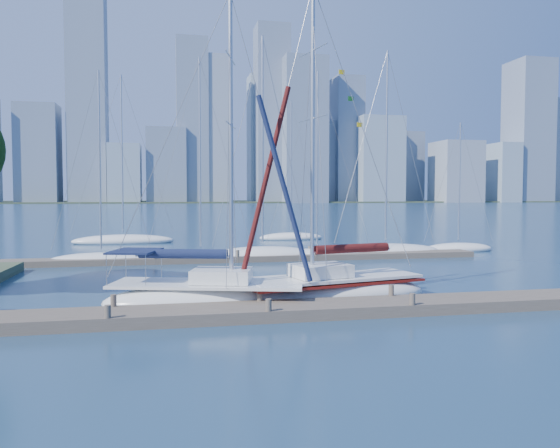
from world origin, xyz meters
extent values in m
plane|color=#17304A|center=(0.00, 0.00, 0.00)|extent=(700.00, 700.00, 0.00)
cube|color=#4F453A|center=(0.00, 0.00, 0.20)|extent=(26.00, 2.00, 0.40)
cube|color=#4F453A|center=(2.00, 16.00, 0.18)|extent=(30.00, 1.80, 0.36)
cube|color=#38472D|center=(0.00, 320.00, 0.00)|extent=(800.00, 100.00, 1.50)
ellipsoid|color=white|center=(-1.74, 2.22, 0.22)|extent=(8.04, 4.43, 1.34)
cube|color=white|center=(-1.74, 2.22, 0.85)|extent=(7.45, 4.09, 0.11)
cube|color=white|center=(-1.22, 2.08, 1.16)|extent=(2.50, 2.14, 0.49)
cylinder|color=silver|center=(-0.88, 1.99, 6.20)|extent=(0.16, 0.16, 10.60)
cylinder|color=silver|center=(-2.63, 2.46, 1.88)|extent=(3.52, 1.04, 0.09)
cylinder|color=#101835|center=(-2.63, 2.46, 1.97)|extent=(3.31, 1.22, 0.36)
cube|color=#101835|center=(-4.40, 2.94, 2.06)|extent=(2.11, 2.48, 0.07)
ellipsoid|color=white|center=(3.25, 2.73, 0.23)|extent=(8.12, 4.20, 1.36)
cube|color=white|center=(3.25, 2.73, 0.86)|extent=(7.52, 3.88, 0.11)
cube|color=white|center=(2.72, 2.61, 1.18)|extent=(2.49, 2.09, 0.50)
cylinder|color=silver|center=(2.37, 2.53, 6.56)|extent=(0.16, 0.16, 11.31)
cylinder|color=silver|center=(4.16, 2.94, 1.90)|extent=(3.60, 0.91, 0.09)
cylinder|color=#3F0D0D|center=(4.16, 2.94, 1.99)|extent=(3.37, 1.11, 0.36)
cube|color=maroon|center=(3.25, 2.73, 0.71)|extent=(7.70, 4.01, 0.09)
ellipsoid|color=white|center=(-7.21, 16.59, 0.18)|extent=(6.59, 3.50, 0.98)
cylinder|color=silver|center=(-7.21, 16.59, 6.27)|extent=(0.11, 0.11, 10.77)
ellipsoid|color=white|center=(-1.16, 16.92, 0.18)|extent=(7.03, 3.17, 0.98)
cylinder|color=silver|center=(-1.16, 16.92, 6.87)|extent=(0.11, 0.11, 11.97)
ellipsoid|color=white|center=(2.80, 16.58, 0.23)|extent=(7.73, 5.18, 1.25)
cylinder|color=silver|center=(2.80, 16.58, 7.70)|extent=(0.14, 0.14, 13.14)
ellipsoid|color=white|center=(6.44, 16.54, 0.17)|extent=(7.18, 4.69, 0.96)
cylinder|color=silver|center=(6.44, 16.54, 6.54)|extent=(0.10, 0.10, 11.33)
ellipsoid|color=white|center=(11.63, 17.45, 0.21)|extent=(8.40, 3.88, 1.18)
cylinder|color=silver|center=(11.63, 17.45, 7.55)|extent=(0.13, 0.13, 12.97)
ellipsoid|color=white|center=(17.92, 18.75, 0.17)|extent=(5.50, 2.12, 0.94)
cylinder|color=silver|center=(17.92, 18.75, 5.18)|extent=(0.10, 0.10, 8.64)
ellipsoid|color=white|center=(-7.02, 30.64, 0.21)|extent=(8.85, 3.59, 1.14)
cylinder|color=silver|center=(-7.02, 30.64, 7.73)|extent=(0.12, 0.12, 13.38)
ellipsoid|color=white|center=(8.12, 31.78, 0.18)|extent=(6.32, 3.29, 0.98)
cylinder|color=silver|center=(8.12, 31.78, 6.89)|extent=(0.11, 0.11, 11.99)
cube|color=slate|center=(-69.73, 287.50, 25.76)|extent=(20.77, 17.63, 51.52)
cube|color=gray|center=(-47.55, 309.43, 17.57)|extent=(15.41, 17.61, 35.13)
cube|color=#8398AA|center=(-25.94, 284.92, 15.70)|extent=(16.69, 19.81, 31.40)
cube|color=slate|center=(-4.22, 286.68, 20.35)|extent=(21.11, 16.86, 40.70)
cube|color=gray|center=(21.35, 289.48, 40.66)|extent=(19.12, 14.99, 81.32)
cube|color=#8398AA|center=(51.90, 304.67, 37.36)|extent=(16.23, 17.46, 74.72)
cube|color=slate|center=(70.99, 278.50, 40.10)|extent=(23.68, 18.95, 80.21)
cube|color=gray|center=(91.42, 294.72, 23.75)|extent=(13.18, 17.11, 47.50)
cube|color=#8398AA|center=(115.77, 279.60, 24.54)|extent=(25.37, 18.80, 49.07)
cube|color=slate|center=(147.05, 309.52, 22.16)|extent=(15.93, 17.52, 44.33)
cube|color=gray|center=(164.09, 278.94, 17.94)|extent=(24.25, 23.94, 35.88)
cube|color=#8398AA|center=(194.50, 279.05, 17.70)|extent=(13.70, 21.38, 35.40)
cube|color=slate|center=(213.93, 282.23, 43.09)|extent=(21.99, 23.60, 86.17)
cube|color=gray|center=(241.25, 301.60, 33.65)|extent=(16.19, 17.08, 67.30)
cube|color=slate|center=(-45.00, 290.00, 59.00)|extent=(19.64, 18.00, 118.00)
cube|color=slate|center=(10.00, 290.00, 44.97)|extent=(17.21, 18.00, 89.94)
cube|color=slate|center=(55.00, 290.00, 49.94)|extent=(18.65, 18.00, 99.88)
cube|color=slate|center=(100.00, 290.00, 36.51)|extent=(16.39, 18.00, 73.01)
camera|label=1|loc=(-3.13, -18.10, 4.15)|focal=35.00mm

